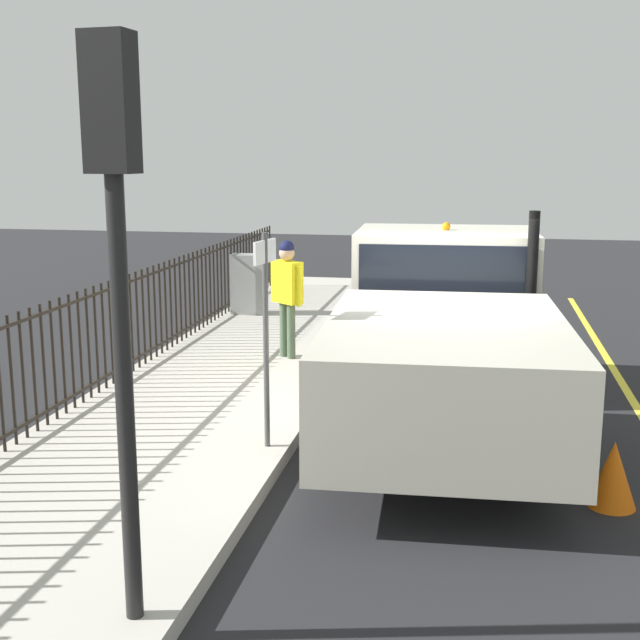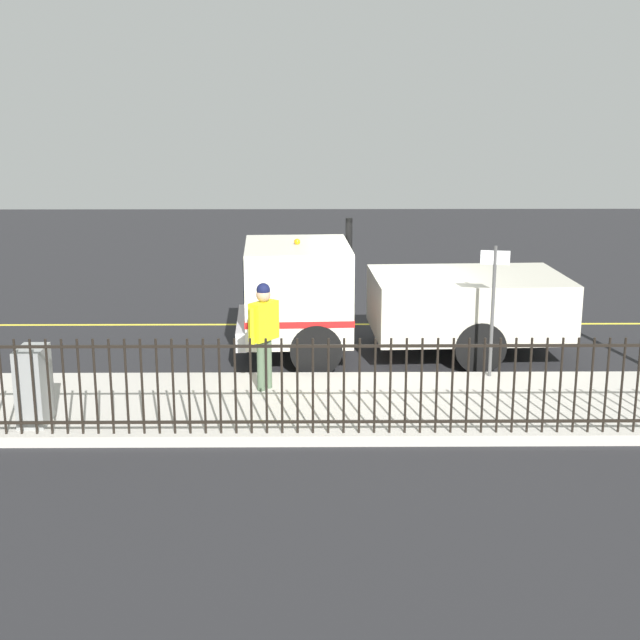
{
  "view_description": "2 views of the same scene",
  "coord_description": "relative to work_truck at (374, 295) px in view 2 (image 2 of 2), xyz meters",
  "views": [
    {
      "loc": [
        -0.49,
        9.97,
        3.3
      ],
      "look_at": [
        1.74,
        -1.59,
        0.92
      ],
      "focal_mm": 46.37,
      "sensor_mm": 36.0,
      "label": 1
    },
    {
      "loc": [
        16.66,
        -1.47,
        4.98
      ],
      "look_at": [
        0.56,
        -1.33,
        0.91
      ],
      "focal_mm": 49.76,
      "sensor_mm": 36.0,
      "label": 2
    }
  ],
  "objects": [
    {
      "name": "utility_cabinet",
      "position": [
        4.07,
        -5.39,
        -0.47
      ],
      "size": [
        0.66,
        0.4,
        1.18
      ],
      "primitive_type": "cube",
      "color": "gray",
      "rests_on": "sidewalk_slab"
    },
    {
      "name": "sidewalk_slab",
      "position": [
        3.12,
        0.27,
        -1.15
      ],
      "size": [
        3.1,
        21.49,
        0.17
      ],
      "primitive_type": "cube",
      "color": "#B7B2A8",
      "rests_on": "ground"
    },
    {
      "name": "worker_standing",
      "position": [
        2.5,
        -2.01,
        0.06
      ],
      "size": [
        0.55,
        0.5,
        1.83
      ],
      "rotation": [
        0.0,
        0.0,
        2.47
      ],
      "color": "yellow",
      "rests_on": "sidewalk_slab"
    },
    {
      "name": "ground_plane",
      "position": [
        0.11,
        0.27,
        -1.23
      ],
      "size": [
        47.27,
        47.27,
        0.0
      ],
      "primitive_type": "plane",
      "color": "#232326",
      "rests_on": "ground"
    },
    {
      "name": "iron_fence",
      "position": [
        4.52,
        0.27,
        -0.33
      ],
      "size": [
        0.04,
        18.3,
        1.45
      ],
      "color": "black",
      "rests_on": "sidewalk_slab"
    },
    {
      "name": "work_truck",
      "position": [
        0.0,
        0.0,
        0.0
      ],
      "size": [
        2.77,
        6.46,
        2.6
      ],
      "rotation": [
        0.0,
        0.0,
        3.19
      ],
      "color": "silver",
      "rests_on": "ground"
    },
    {
      "name": "traffic_cone",
      "position": [
        -1.71,
        2.49,
        -0.91
      ],
      "size": [
        0.45,
        0.45,
        0.65
      ],
      "primitive_type": "cone",
      "color": "orange",
      "rests_on": "ground"
    },
    {
      "name": "street_sign",
      "position": [
        1.8,
        1.94,
        0.39
      ],
      "size": [
        0.12,
        0.5,
        2.33
      ],
      "color": "#4C4C4C",
      "rests_on": "sidewalk_slab"
    },
    {
      "name": "lane_marking",
      "position": [
        -2.52,
        0.27,
        -1.23
      ],
      "size": [
        0.12,
        19.34,
        0.01
      ],
      "primitive_type": "cube",
      "color": "yellow",
      "rests_on": "ground"
    }
  ]
}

